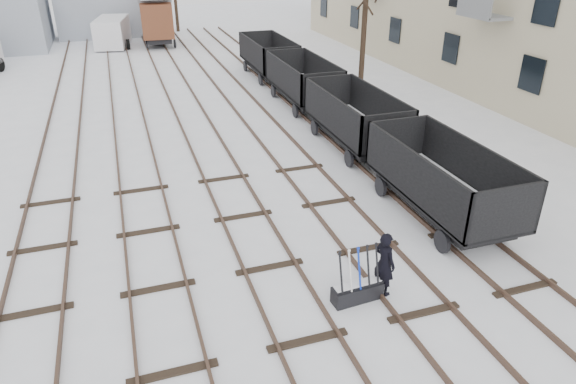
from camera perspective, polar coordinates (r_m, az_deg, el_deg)
name	(u,v)px	position (r m, az deg, el deg)	size (l,w,h in m)	color
ground	(270,268)	(14.27, -2.06, -8.43)	(120.00, 120.00, 0.00)	white
tracks	(191,116)	(26.38, -10.68, 8.33)	(13.90, 52.00, 0.16)	black
shed_right	(98,8)	(51.56, -20.31, 18.60)	(7.00, 6.00, 4.50)	#959CA8
ground_frame	(357,291)	(13.10, 7.71, -10.82)	(1.33, 0.51, 1.49)	black
worker	(384,263)	(13.13, 10.66, -7.81)	(0.64, 0.42, 1.74)	black
freight_wagon_a	(440,191)	(17.01, 16.53, 0.15)	(2.35, 5.86, 2.39)	black
freight_wagon_b	(354,126)	(22.08, 7.38, 7.23)	(2.35, 5.86, 2.39)	black
freight_wagon_c	(303,88)	(27.71, 1.66, 11.48)	(2.35, 5.86, 2.39)	black
freight_wagon_d	(269,62)	(33.61, -2.18, 14.21)	(2.35, 5.86, 2.39)	black
box_van_wagon	(156,17)	(44.85, -14.42, 18.30)	(2.92, 5.11, 3.79)	black
panel_van	(112,32)	(45.43, -18.92, 16.49)	(3.06, 5.37, 2.23)	silver
tree_near	(364,30)	(30.07, 8.43, 17.36)	(0.30, 0.30, 6.88)	black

